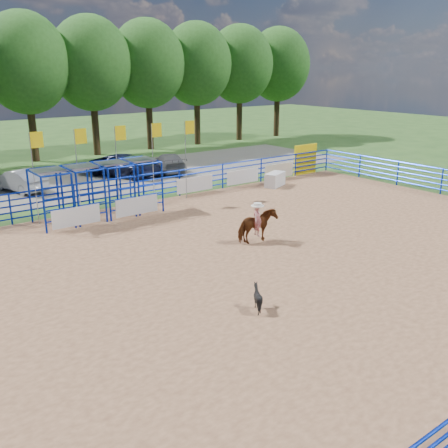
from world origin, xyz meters
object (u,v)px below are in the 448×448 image
(car_c, at_px, (126,165))
(car_d, at_px, (169,163))
(horse_and_rider, at_px, (257,223))
(announcer_table, at_px, (275,179))
(car_b, at_px, (20,180))
(calf, at_px, (257,298))

(car_c, bearing_deg, car_d, -35.45)
(horse_and_rider, bearing_deg, car_c, 83.66)
(announcer_table, xyz_separation_m, car_b, (-12.65, 8.00, 0.22))
(horse_and_rider, bearing_deg, calf, -130.42)
(calf, height_order, car_d, car_d)
(car_d, bearing_deg, horse_and_rider, 90.99)
(calf, bearing_deg, announcer_table, -62.24)
(car_d, bearing_deg, car_c, 8.02)
(announcer_table, distance_m, horse_and_rider, 10.32)
(car_b, relative_size, car_c, 0.77)
(car_c, bearing_deg, horse_and_rider, -121.28)
(announcer_table, bearing_deg, car_b, 147.71)
(calf, bearing_deg, horse_and_rider, -58.36)
(announcer_table, distance_m, car_c, 10.04)
(calf, relative_size, car_d, 0.17)
(announcer_table, distance_m, car_d, 8.16)
(car_b, distance_m, car_c, 6.87)
(car_b, height_order, car_d, car_b)
(calf, xyz_separation_m, car_c, (5.59, 19.85, 0.31))
(horse_and_rider, xyz_separation_m, car_d, (4.66, 14.74, -0.19))
(horse_and_rider, distance_m, calf, 6.01)
(car_d, bearing_deg, calf, 84.65)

